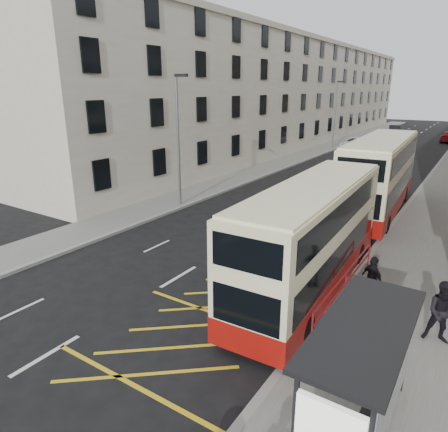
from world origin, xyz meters
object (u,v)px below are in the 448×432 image
Objects in this scene: double_decker_front at (312,238)px; double_decker_rear at (379,176)px; bus_shelter at (364,368)px; street_lamp_far at (336,111)px; pedestrian_far at (372,279)px; street_lamp_near at (179,134)px; pedestrian_mid at (443,313)px; car_silver at (384,137)px; white_van at (354,143)px; car_dark at (394,130)px.

double_decker_front is 0.90× the size of double_decker_rear.
street_lamp_far is at bearing 109.12° from bus_shelter.
double_decker_rear is 11.77m from pedestrian_far.
street_lamp_near reaches higher than bus_shelter.
pedestrian_mid is 0.42× the size of car_silver.
pedestrian_far is (13.43, -6.02, -3.64)m from street_lamp_near.
street_lamp_near reaches higher than car_silver.
pedestrian_mid is at bearing -17.03° from double_decker_front.
street_lamp_far is 37.88m from double_decker_front.
pedestrian_mid reaches higher than car_silver.
bus_shelter reaches higher than white_van.
double_decker_front is at bearing 39.69° from pedestrian_far.
bus_shelter is 46.02m from white_van.
double_decker_rear is (10.93, 5.39, -2.30)m from street_lamp_near.
bus_shelter is at bearing -71.85° from white_van.
car_dark is at bearing 96.74° from double_decker_rear.
pedestrian_far is (-2.30, 1.30, -0.12)m from pedestrian_mid.
car_silver is at bearing 98.49° from double_decker_rear.
pedestrian_mid is 1.14× the size of pedestrian_far.
bus_shelter is 19.38m from street_lamp_near.
bus_shelter is 0.53× the size of street_lamp_near.
bus_shelter is at bearing -79.60° from car_silver.
pedestrian_far is at bearing -69.55° from street_lamp_far.
double_decker_rear is at bearing -69.29° from white_van.
bus_shelter is 64.51m from car_dark.
street_lamp_far is 27.02m from double_decker_rear.
car_dark is at bearing 81.46° from street_lamp_far.
street_lamp_far reaches higher than white_van.
street_lamp_far is 4.72× the size of pedestrian_far.
double_decker_rear is at bearing 100.38° from pedestrian_mid.
bus_shelter is 0.37× the size of double_decker_rear.
double_decker_rear is (-3.77, 17.79, 0.19)m from bus_shelter.
bus_shelter is 0.82× the size of white_van.
pedestrian_far is (2.51, -11.42, -1.33)m from double_decker_rear.
car_silver is (-10.90, 53.18, -1.36)m from bus_shelter.
pedestrian_mid is (15.74, -7.32, -3.52)m from street_lamp_near.
street_lamp_near is 0.76× the size of double_decker_front.
street_lamp_far is 0.69× the size of double_decker_rear.
double_decker_front reaches higher than pedestrian_far.
bus_shelter is 0.41× the size of double_decker_front.
double_decker_front is at bearing 154.72° from pedestrian_mid.
street_lamp_far is at bearing -136.42° from white_van.
double_decker_rear is 36.14m from car_silver.
car_dark is at bearing 100.30° from bus_shelter.
street_lamp_near is 0.69× the size of double_decker_rear.
double_decker_front is at bearing -82.23° from car_silver.
street_lamp_far is at bearing -110.57° from car_silver.
double_decker_front is at bearing -28.64° from street_lamp_near.
street_lamp_far is (0.00, 30.00, 0.00)m from street_lamp_near.
car_silver is at bearing 70.61° from street_lamp_far.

